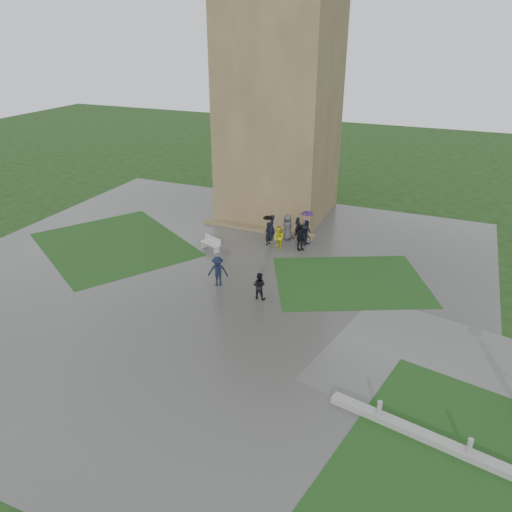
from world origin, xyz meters
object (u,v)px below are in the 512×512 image
at_px(bench, 211,243).
at_px(pedestrian_near, 259,286).
at_px(tower, 280,102).
at_px(pedestrian_mid, 218,271).

bearing_deg(bench, pedestrian_near, -18.66).
bearing_deg(tower, bench, -99.84).
distance_m(tower, bench, 12.54).
relative_size(pedestrian_mid, pedestrian_near, 1.16).
bearing_deg(pedestrian_mid, bench, 102.60).
bearing_deg(pedestrian_mid, pedestrian_near, -29.77).
bearing_deg(pedestrian_near, tower, -74.68).
bearing_deg(pedestrian_mid, tower, 75.85).
bearing_deg(pedestrian_near, bench, -42.44).
distance_m(bench, pedestrian_near, 7.63).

